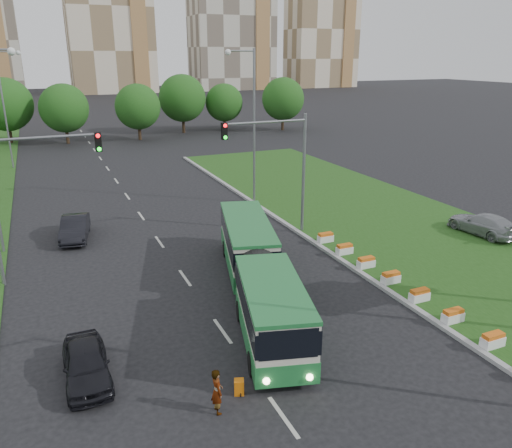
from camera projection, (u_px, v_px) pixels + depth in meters
name	position (u px, v px, depth m)	size (l,w,h in m)	color
ground	(283.00, 317.00, 23.10)	(360.00, 360.00, 0.00)	black
grass_median	(398.00, 227.00, 34.93)	(14.00, 60.00, 0.15)	#1E4714
median_kerb	(312.00, 241.00, 32.30)	(0.30, 60.00, 0.18)	#9C9C9C
lane_markings	(136.00, 209.00, 39.32)	(0.20, 100.00, 0.01)	#B3B4AC
flower_planters	(405.00, 286.00, 25.23)	(1.10, 15.90, 0.60)	white
traffic_mast_median	(282.00, 157.00, 31.85)	(5.76, 0.32, 8.00)	slate
traffic_mast_left	(23.00, 183.00, 25.25)	(5.76, 0.32, 8.00)	slate
street_lamps	(161.00, 156.00, 28.70)	(36.00, 60.00, 12.00)	slate
tree_line	(177.00, 105.00, 73.15)	(120.00, 8.00, 9.00)	#184612
apartment_tower_ceast	(108.00, 7.00, 150.84)	(25.00, 15.00, 50.00)	beige
apartment_tower_east	(231.00, 16.00, 166.45)	(27.00, 15.00, 47.00)	beige
midrise_east	(322.00, 30.00, 180.82)	(24.00, 14.00, 40.00)	beige
articulated_bus	(253.00, 270.00, 24.40)	(2.36, 15.16, 2.50)	beige
car_left_near	(86.00, 363.00, 18.49)	(1.62, 4.03, 1.37)	black
car_left_far	(75.00, 228.00, 32.73)	(1.60, 4.58, 1.51)	black
car_median	(483.00, 224.00, 33.19)	(1.98, 4.88, 1.41)	#909398
pedestrian	(217.00, 391.00, 16.75)	(0.61, 0.40, 1.66)	gray
shopping_trolley	(239.00, 387.00, 17.80)	(0.35, 0.37, 0.59)	orange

